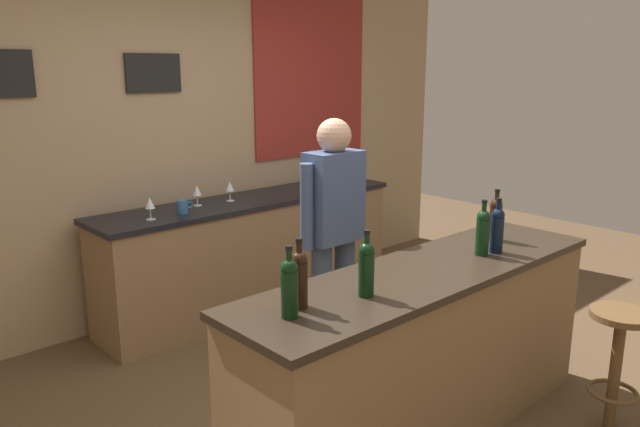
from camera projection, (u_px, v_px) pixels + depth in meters
The scene contains 18 objects.
ground_plane at pixel (366, 401), 3.60m from camera, with size 10.00×10.00×0.00m, color brown.
back_wall at pixel (183, 132), 4.75m from camera, with size 6.00×0.09×2.80m.
bar_counter at pixel (423, 352), 3.20m from camera, with size 2.28×0.60×0.92m.
side_counter at pixel (252, 253), 4.94m from camera, with size 2.59×0.56×0.90m.
bartender at pixel (334, 229), 3.79m from camera, with size 0.52×0.21×1.62m.
bar_stool at pixel (618, 351), 3.22m from camera, with size 0.32×0.32×0.68m.
wine_bottle_a at pixel (289, 286), 2.47m from camera, with size 0.07×0.07×0.31m.
wine_bottle_b at pixel (299, 277), 2.57m from camera, with size 0.07×0.07×0.31m.
wine_bottle_c at pixel (366, 267), 2.70m from camera, with size 0.07×0.07×0.31m.
wine_bottle_d at pixel (483, 231), 3.30m from camera, with size 0.07×0.07×0.31m.
wine_bottle_e at pixel (497, 229), 3.34m from camera, with size 0.07×0.07×0.31m.
wine_bottle_f at pixel (496, 218), 3.58m from camera, with size 0.07×0.07×0.31m.
wine_glass_a at pixel (150, 204), 4.14m from camera, with size 0.07×0.07×0.16m.
wine_glass_b at pixel (197, 191), 4.55m from camera, with size 0.07×0.07×0.16m.
wine_glass_c at pixel (230, 187), 4.71m from camera, with size 0.07×0.07×0.16m.
wine_glass_d at pixel (319, 175), 5.25m from camera, with size 0.07×0.07×0.16m.
wine_glass_e at pixel (329, 170), 5.45m from camera, with size 0.07×0.07×0.16m.
coffee_mug at pixel (183, 207), 4.34m from camera, with size 0.12×0.08×0.09m.
Camera 1 is at (-2.38, -2.21, 1.92)m, focal length 34.31 mm.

